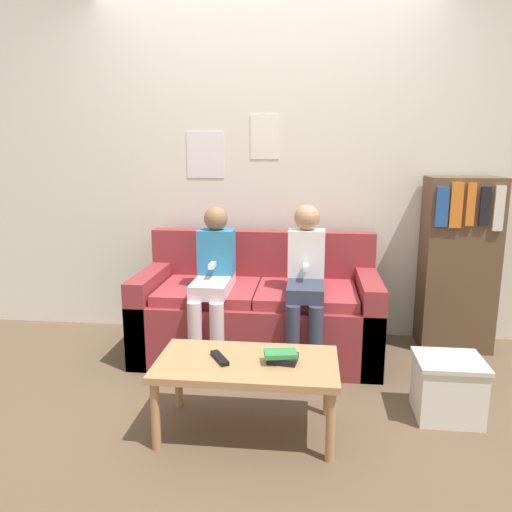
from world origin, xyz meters
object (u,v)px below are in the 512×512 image
object	(u,v)px
couch	(258,313)
tv_remote	(220,358)
person_right	(306,278)
storage_box	(448,388)
bookshelf	(458,264)
person_left	(213,278)
coffee_table	(247,369)

from	to	relation	value
couch	tv_remote	xyz separation A→B (m)	(-0.08, -1.03, 0.11)
tv_remote	couch	bearing A→B (deg)	54.78
person_right	storage_box	world-z (taller)	person_right
bookshelf	storage_box	world-z (taller)	bookshelf
couch	person_left	size ratio (longest dim) A/B	1.57
tv_remote	coffee_table	bearing A→B (deg)	-27.18
person_left	couch	bearing A→B (deg)	35.07
couch	tv_remote	distance (m)	1.04
person_right	bookshelf	xyz separation A→B (m)	(1.08, 0.47, 0.01)
person_left	bookshelf	xyz separation A→B (m)	(1.69, 0.47, 0.03)
person_left	tv_remote	xyz separation A→B (m)	(0.20, -0.83, -0.20)
coffee_table	person_left	distance (m)	0.93
tv_remote	bookshelf	distance (m)	2.00
bookshelf	tv_remote	bearing A→B (deg)	-138.82
person_left	bookshelf	distance (m)	1.75
person_left	person_right	distance (m)	0.61
coffee_table	person_left	world-z (taller)	person_left
person_left	bookshelf	size ratio (longest dim) A/B	0.85
coffee_table	bookshelf	bearing A→B (deg)	43.75
coffee_table	person_left	size ratio (longest dim) A/B	0.87
tv_remote	storage_box	size ratio (longest dim) A/B	0.47
couch	tv_remote	size ratio (longest dim) A/B	9.89
person_right	storage_box	xyz separation A→B (m)	(0.78, -0.57, -0.44)
couch	storage_box	xyz separation A→B (m)	(1.11, -0.76, -0.12)
couch	coffee_table	bearing A→B (deg)	-87.02
person_left	bookshelf	bearing A→B (deg)	15.61
couch	person_right	distance (m)	0.50
bookshelf	storage_box	distance (m)	1.17
coffee_table	bookshelf	size ratio (longest dim) A/B	0.73
person_right	storage_box	size ratio (longest dim) A/B	3.04
storage_box	coffee_table	bearing A→B (deg)	-166.10
couch	coffee_table	world-z (taller)	couch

